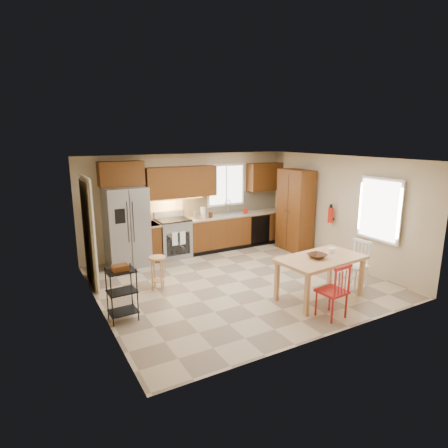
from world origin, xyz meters
TOP-DOWN VIEW (x-y plane):
  - floor at (0.00, 0.00)m, footprint 5.50×5.50m
  - ceiling at (0.00, 0.00)m, footprint 5.50×5.00m
  - wall_back at (0.00, 2.50)m, footprint 5.50×0.02m
  - wall_front at (0.00, -2.50)m, footprint 5.50×0.02m
  - wall_left at (-2.75, 0.00)m, footprint 0.02×5.00m
  - wall_right at (2.75, 0.00)m, footprint 0.02×5.00m
  - refrigerator at (-1.70, 2.12)m, footprint 0.92×0.75m
  - range_stove at (-0.55, 2.19)m, footprint 0.76×0.63m
  - base_cabinet_narrow at (-1.10, 2.20)m, footprint 0.30×0.60m
  - base_cabinet_run at (1.29, 2.20)m, footprint 2.92×0.60m
  - dishwasher at (1.85, 1.91)m, footprint 0.60×0.02m
  - backsplash at (1.29, 2.48)m, footprint 2.92×0.03m
  - upper_over_fridge at (-1.70, 2.33)m, footprint 1.00×0.35m
  - upper_left_block at (-0.25, 2.33)m, footprint 1.80×0.35m
  - upper_right_block at (2.25, 2.33)m, footprint 1.00×0.35m
  - window_back at (1.10, 2.48)m, footprint 1.12×0.04m
  - sink at (1.10, 2.20)m, footprint 0.62×0.46m
  - undercab_glow at (-0.55, 2.30)m, footprint 1.60×0.30m
  - soap_bottle at (1.48, 2.10)m, footprint 0.09×0.09m
  - paper_towel at (0.25, 2.15)m, footprint 0.12×0.12m
  - canister_steel at (0.05, 2.15)m, footprint 0.11×0.11m
  - canister_wood at (0.45, 2.12)m, footprint 0.10×0.10m
  - pantry at (2.43, 1.20)m, footprint 0.50×0.95m
  - fire_extinguisher at (2.63, 0.15)m, footprint 0.12×0.12m
  - window_right at (2.68, -1.15)m, footprint 0.04×1.02m
  - doorway at (-2.67, 1.30)m, footprint 0.04×0.95m
  - dining_table at (0.88, -1.41)m, footprint 1.66×1.03m
  - chair_red at (0.53, -2.06)m, footprint 0.47×0.47m
  - chair_white at (1.83, -1.36)m, footprint 0.47×0.47m
  - table_bowl at (0.78, -1.41)m, footprint 0.35×0.35m
  - table_jar at (1.23, -1.31)m, footprint 0.13×0.13m
  - bar_stool at (-1.58, 0.43)m, footprint 0.33×0.33m
  - utility_cart at (-2.50, -0.49)m, footprint 0.46×0.36m

SIDE VIEW (x-z plane):
  - floor at x=0.00m, z-range 0.00..0.00m
  - bar_stool at x=-1.58m, z-range 0.00..0.66m
  - dining_table at x=0.88m, z-range 0.00..0.78m
  - utility_cart at x=-2.50m, z-range 0.00..0.89m
  - base_cabinet_narrow at x=-1.10m, z-range 0.00..0.90m
  - base_cabinet_run at x=1.29m, z-range 0.00..0.90m
  - dishwasher at x=1.85m, z-range 0.06..0.84m
  - range_stove at x=-0.55m, z-range 0.00..0.92m
  - chair_red at x=0.53m, z-range 0.00..0.93m
  - chair_white at x=1.83m, z-range 0.00..0.93m
  - table_bowl at x=0.78m, z-range 0.75..0.82m
  - table_jar at x=1.23m, z-range 0.75..0.88m
  - sink at x=1.10m, z-range 0.78..0.94m
  - refrigerator at x=-1.70m, z-range 0.00..1.82m
  - canister_wood at x=0.45m, z-range 0.90..1.04m
  - canister_steel at x=0.05m, z-range 0.90..1.08m
  - soap_bottle at x=1.48m, z-range 0.90..1.09m
  - paper_towel at x=0.25m, z-range 0.90..1.18m
  - pantry at x=2.43m, z-range 0.00..2.10m
  - doorway at x=-2.67m, z-range 0.00..2.10m
  - fire_extinguisher at x=2.63m, z-range 0.92..1.28m
  - backsplash at x=1.29m, z-range 0.90..1.45m
  - wall_back at x=0.00m, z-range 0.00..2.50m
  - wall_front at x=0.00m, z-range 0.00..2.50m
  - wall_left at x=-2.75m, z-range 0.00..2.50m
  - wall_right at x=2.75m, z-range 0.00..2.50m
  - undercab_glow at x=-0.55m, z-range 1.43..1.43m
  - window_right at x=2.68m, z-range 0.79..2.11m
  - window_back at x=1.10m, z-range 1.09..2.21m
  - upper_left_block at x=-0.25m, z-range 1.45..2.20m
  - upper_right_block at x=2.25m, z-range 1.45..2.20m
  - upper_over_fridge at x=-1.70m, z-range 1.83..2.38m
  - ceiling at x=0.00m, z-range 2.49..2.51m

